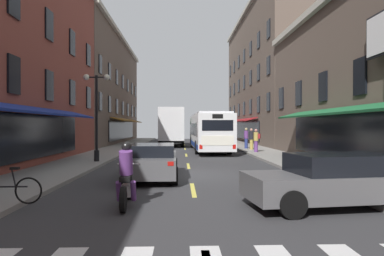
{
  "coord_description": "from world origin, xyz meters",
  "views": [
    {
      "loc": [
        -0.4,
        -14.36,
        2.06
      ],
      "look_at": [
        0.44,
        10.47,
        1.91
      ],
      "focal_mm": 31.64,
      "sensor_mm": 36.0,
      "label": 1
    }
  ],
  "objects_px": {
    "sedan_mid": "(153,161)",
    "sedan_far": "(335,180)",
    "transit_bus": "(209,131)",
    "bicycle_near": "(7,190)",
    "pedestrian_near": "(256,140)",
    "pedestrian_mid": "(251,139)",
    "street_lamp_twin": "(97,113)",
    "sedan_near": "(173,137)",
    "motorcycle_rider": "(127,178)",
    "pedestrian_far": "(246,138)",
    "box_truck": "(171,127)"
  },
  "relations": [
    {
      "from": "pedestrian_near",
      "to": "pedestrian_far",
      "type": "height_order",
      "value": "pedestrian_far"
    },
    {
      "from": "pedestrian_mid",
      "to": "motorcycle_rider",
      "type": "bearing_deg",
      "value": 134.72
    },
    {
      "from": "pedestrian_far",
      "to": "sedan_far",
      "type": "bearing_deg",
      "value": -82.02
    },
    {
      "from": "sedan_far",
      "to": "motorcycle_rider",
      "type": "distance_m",
      "value": 5.3
    },
    {
      "from": "sedan_mid",
      "to": "bicycle_near",
      "type": "xyz_separation_m",
      "value": [
        -3.16,
        -4.89,
        -0.19
      ]
    },
    {
      "from": "box_truck",
      "to": "pedestrian_mid",
      "type": "height_order",
      "value": "box_truck"
    },
    {
      "from": "sedan_far",
      "to": "street_lamp_twin",
      "type": "distance_m",
      "value": 13.36
    },
    {
      "from": "transit_bus",
      "to": "street_lamp_twin",
      "type": "height_order",
      "value": "street_lamp_twin"
    },
    {
      "from": "sedan_near",
      "to": "street_lamp_twin",
      "type": "distance_m",
      "value": 25.13
    },
    {
      "from": "transit_bus",
      "to": "sedan_near",
      "type": "relative_size",
      "value": 2.48
    },
    {
      "from": "sedan_mid",
      "to": "bicycle_near",
      "type": "height_order",
      "value": "sedan_mid"
    },
    {
      "from": "sedan_mid",
      "to": "sedan_near",
      "type": "bearing_deg",
      "value": 89.76
    },
    {
      "from": "sedan_near",
      "to": "pedestrian_mid",
      "type": "xyz_separation_m",
      "value": [
        6.76,
        -15.86,
        0.34
      ]
    },
    {
      "from": "transit_bus",
      "to": "bicycle_near",
      "type": "height_order",
      "value": "transit_bus"
    },
    {
      "from": "pedestrian_mid",
      "to": "sedan_near",
      "type": "bearing_deg",
      "value": -1.19
    },
    {
      "from": "bicycle_near",
      "to": "pedestrian_near",
      "type": "height_order",
      "value": "pedestrian_near"
    },
    {
      "from": "pedestrian_near",
      "to": "pedestrian_mid",
      "type": "relative_size",
      "value": 0.99
    },
    {
      "from": "sedan_near",
      "to": "pedestrian_far",
      "type": "distance_m",
      "value": 15.99
    },
    {
      "from": "sedan_near",
      "to": "box_truck",
      "type": "bearing_deg",
      "value": -90.04
    },
    {
      "from": "box_truck",
      "to": "sedan_near",
      "type": "height_order",
      "value": "box_truck"
    },
    {
      "from": "box_truck",
      "to": "pedestrian_mid",
      "type": "xyz_separation_m",
      "value": [
        6.77,
        -6.88,
        -0.94
      ]
    },
    {
      "from": "motorcycle_rider",
      "to": "pedestrian_far",
      "type": "bearing_deg",
      "value": 70.69
    },
    {
      "from": "sedan_mid",
      "to": "pedestrian_mid",
      "type": "height_order",
      "value": "pedestrian_mid"
    },
    {
      "from": "box_truck",
      "to": "sedan_near",
      "type": "relative_size",
      "value": 1.58
    },
    {
      "from": "sedan_mid",
      "to": "pedestrian_mid",
      "type": "distance_m",
      "value": 15.75
    },
    {
      "from": "box_truck",
      "to": "sedan_mid",
      "type": "xyz_separation_m",
      "value": [
        -0.12,
        -21.04,
        -1.27
      ]
    },
    {
      "from": "transit_bus",
      "to": "box_truck",
      "type": "relative_size",
      "value": 1.57
    },
    {
      "from": "motorcycle_rider",
      "to": "pedestrian_near",
      "type": "height_order",
      "value": "pedestrian_near"
    },
    {
      "from": "bicycle_near",
      "to": "street_lamp_twin",
      "type": "bearing_deg",
      "value": 91.76
    },
    {
      "from": "sedan_mid",
      "to": "sedan_far",
      "type": "relative_size",
      "value": 1.01
    },
    {
      "from": "motorcycle_rider",
      "to": "pedestrian_mid",
      "type": "height_order",
      "value": "pedestrian_mid"
    },
    {
      "from": "sedan_far",
      "to": "pedestrian_near",
      "type": "height_order",
      "value": "pedestrian_near"
    },
    {
      "from": "pedestrian_far",
      "to": "street_lamp_twin",
      "type": "distance_m",
      "value": 14.53
    },
    {
      "from": "motorcycle_rider",
      "to": "pedestrian_near",
      "type": "distance_m",
      "value": 17.49
    },
    {
      "from": "sedan_far",
      "to": "pedestrian_near",
      "type": "distance_m",
      "value": 16.45
    },
    {
      "from": "pedestrian_near",
      "to": "street_lamp_twin",
      "type": "bearing_deg",
      "value": 144.13
    },
    {
      "from": "transit_bus",
      "to": "sedan_near",
      "type": "bearing_deg",
      "value": 102.09
    },
    {
      "from": "sedan_near",
      "to": "transit_bus",
      "type": "bearing_deg",
      "value": -77.91
    },
    {
      "from": "sedan_far",
      "to": "sedan_mid",
      "type": "bearing_deg",
      "value": 135.55
    },
    {
      "from": "sedan_mid",
      "to": "pedestrian_mid",
      "type": "xyz_separation_m",
      "value": [
        6.89,
        14.16,
        0.33
      ]
    },
    {
      "from": "sedan_far",
      "to": "motorcycle_rider",
      "type": "relative_size",
      "value": 2.2
    },
    {
      "from": "sedan_far",
      "to": "pedestrian_near",
      "type": "xyz_separation_m",
      "value": [
        1.69,
        16.36,
        0.35
      ]
    },
    {
      "from": "transit_bus",
      "to": "motorcycle_rider",
      "type": "height_order",
      "value": "transit_bus"
    },
    {
      "from": "motorcycle_rider",
      "to": "street_lamp_twin",
      "type": "distance_m",
      "value": 10.5
    },
    {
      "from": "sedan_mid",
      "to": "motorcycle_rider",
      "type": "distance_m",
      "value": 4.58
    },
    {
      "from": "sedan_far",
      "to": "street_lamp_twin",
      "type": "height_order",
      "value": "street_lamp_twin"
    },
    {
      "from": "pedestrian_far",
      "to": "street_lamp_twin",
      "type": "bearing_deg",
      "value": -122.09
    },
    {
      "from": "motorcycle_rider",
      "to": "pedestrian_far",
      "type": "distance_m",
      "value": 21.21
    },
    {
      "from": "sedan_near",
      "to": "street_lamp_twin",
      "type": "bearing_deg",
      "value": -98.26
    },
    {
      "from": "transit_bus",
      "to": "pedestrian_mid",
      "type": "relative_size",
      "value": 6.94
    }
  ]
}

